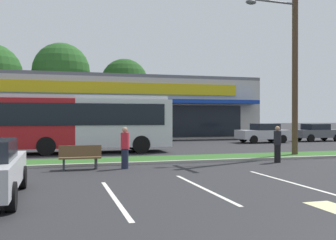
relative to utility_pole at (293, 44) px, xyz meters
The scene contains 16 objects.
grass_median 8.38m from the utility_pole, behind, with size 56.00×2.20×0.12m, color #2D5B23.
curb_lip 8.45m from the utility_pole, 169.95° to the right, with size 56.00×0.24×0.12m, color #99968C.
parking_stripe_0 14.06m from the utility_pole, 143.33° to the right, with size 0.12×4.80×0.01m, color silver.
parking_stripe_1 11.89m from the utility_pole, 137.52° to the right, with size 0.12×4.80×0.01m, color silver.
parking_stripe_2 10.05m from the utility_pole, 124.91° to the right, with size 0.12×4.80×0.01m, color silver.
storefront_building 22.99m from the utility_pole, 104.91° to the left, with size 26.29×13.16×5.88m.
tree_mid_left 34.45m from the utility_pole, 108.84° to the left, with size 7.04×7.04×11.27m.
tree_mid 33.09m from the utility_pole, 95.42° to the left, with size 6.14×6.14×9.69m.
utility_pole is the anchor object (origin of this frame).
city_bus 13.05m from the utility_pole, 155.10° to the left, with size 12.10×2.94×3.25m.
bus_stop_bench 12.20m from the utility_pole, 169.19° to the right, with size 1.60×0.45×0.95m.
car_1 12.29m from the utility_pole, 67.65° to the left, with size 4.12×1.97×1.53m.
car_3 15.38m from the utility_pole, 48.20° to the left, with size 4.17×1.87×1.47m.
car_4 16.01m from the utility_pole, 134.56° to the left, with size 4.28×1.90×1.46m.
pedestrian_near_bench 5.81m from the utility_pole, 136.45° to the right, with size 0.33×0.33×1.63m.
pedestrian_mid 10.60m from the utility_pole, 166.12° to the right, with size 0.33×0.33×1.64m.
Camera 1 is at (-5.54, -3.45, 2.01)m, focal length 41.39 mm.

